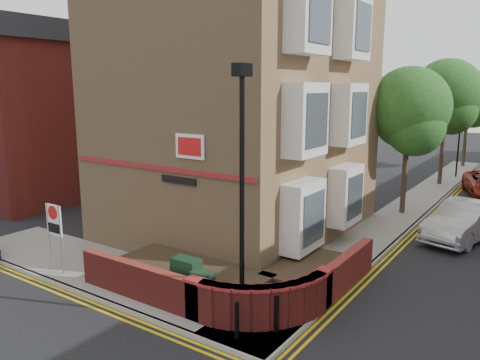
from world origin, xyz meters
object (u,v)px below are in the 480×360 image
zone_sign (54,226)px  silver_car_near (464,221)px  utility_cabinet_large (187,279)px  lamppost (242,196)px

zone_sign → silver_car_near: zone_sign is taller
zone_sign → utility_cabinet_large: bearing=9.7°
silver_car_near → lamppost: bearing=-95.2°
lamppost → utility_cabinet_large: (-1.90, 0.10, -2.62)m
lamppost → zone_sign: lamppost is taller
utility_cabinet_large → silver_car_near: (5.30, 10.37, 0.04)m
utility_cabinet_large → silver_car_near: silver_car_near is taller
utility_cabinet_large → zone_sign: zone_sign is taller
lamppost → utility_cabinet_large: size_ratio=5.25×
lamppost → utility_cabinet_large: bearing=177.0°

